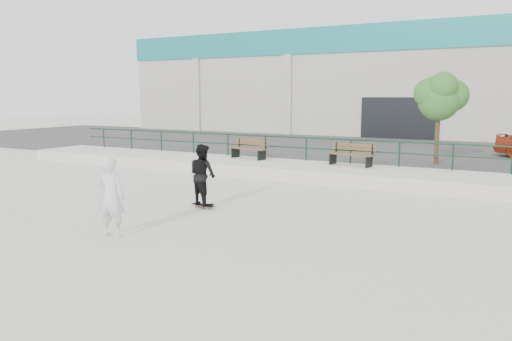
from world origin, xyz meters
The scene contains 11 objects.
ground centered at (0.00, 0.00, 0.00)m, with size 120.00×120.00×0.00m, color beige.
ledge centered at (0.00, 9.50, 0.25)m, with size 30.00×3.00×0.50m, color beige.
parking_strip centered at (0.00, 18.00, 0.25)m, with size 60.00×14.00×0.50m, color #3C3C3C.
railing centered at (0.00, 10.80, 1.24)m, with size 28.00×0.06×1.03m.
commercial_building centered at (0.00, 31.99, 4.58)m, with size 44.20×16.33×8.00m.
bench_left centered at (-3.54, 10.27, 0.93)m, with size 1.96×0.93×0.87m.
bench_right centered at (1.21, 10.26, 0.94)m, with size 2.01×0.87×0.90m.
tree centered at (4.18, 12.41, 3.32)m, with size 2.11×1.88×3.76m.
skateboard centered at (-0.96, 2.83, 0.07)m, with size 0.80×0.32×0.09m.
standing_skater centered at (-0.96, 2.83, 1.00)m, with size 0.88×0.69×1.82m, color black.
seated_skater centered at (-1.12, -0.72, 0.96)m, with size 0.70×0.46×1.91m, color silver.
Camera 1 is at (7.38, -9.21, 3.33)m, focal length 35.00 mm.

